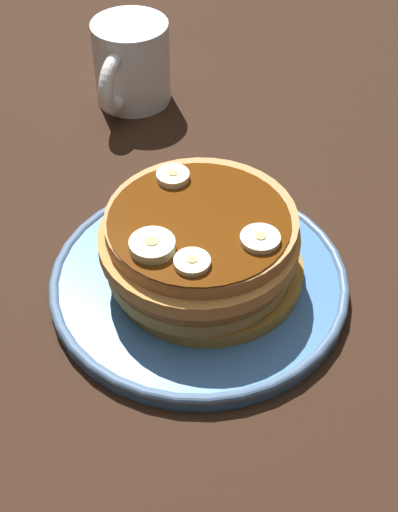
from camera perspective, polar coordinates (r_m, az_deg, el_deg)
The scene contains 8 objects.
ground_plane at distance 65.08cm, azimuth -0.00°, elevation -3.35°, with size 140.00×140.00×3.00cm, color black.
plate at distance 63.36cm, azimuth -0.00°, elevation -1.94°, with size 25.31×25.31×1.56cm.
pancake_stack at distance 60.78cm, azimuth 0.09°, elevation 0.56°, with size 16.59×16.71×6.57cm.
banana_slice_0 at distance 55.91cm, azimuth -3.59°, elevation 0.76°, with size 3.50×3.50×1.03cm.
banana_slice_1 at distance 54.79cm, azimuth -0.53°, elevation -0.51°, with size 2.76×2.76×0.71cm.
banana_slice_2 at distance 56.74cm, azimuth 4.69°, elevation 1.27°, with size 3.10×3.10×0.73cm.
banana_slice_3 at distance 62.22cm, azimuth -2.01°, elevation 6.07°, with size 2.77×2.77×0.84cm.
coffee_mug at distance 84.30cm, azimuth -5.27°, elevation 14.47°, with size 11.85×8.33×9.15cm.
Camera 1 is at (41.12, 14.25, 46.89)cm, focal length 52.39 mm.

